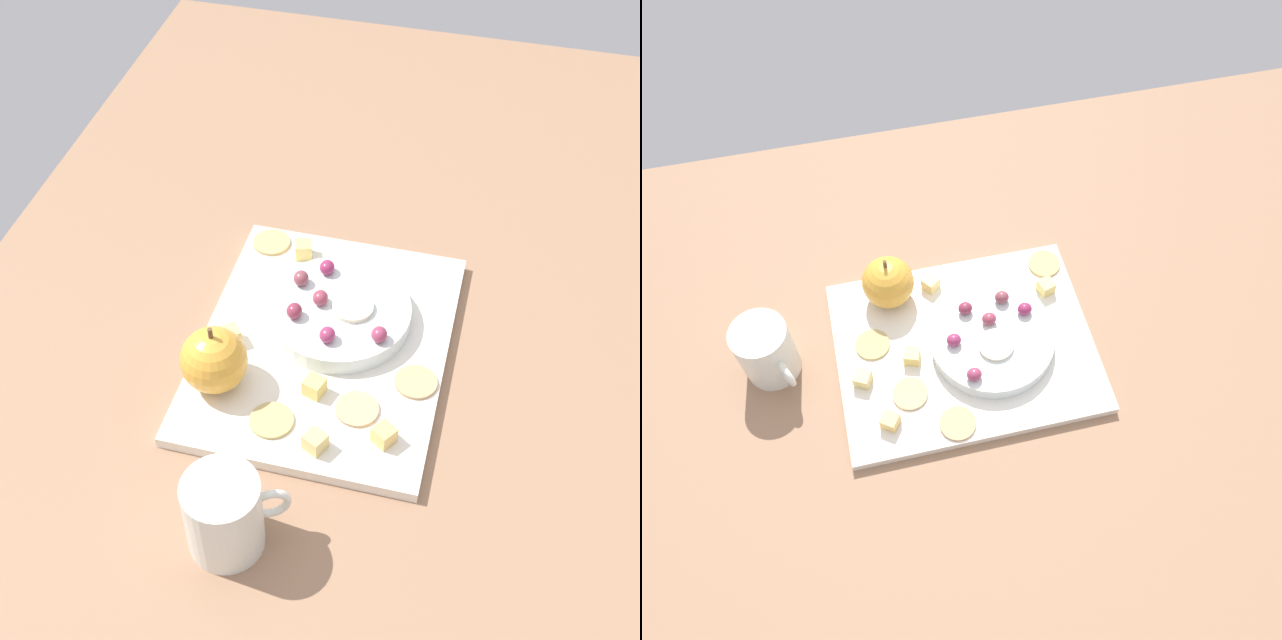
{
  "view_description": "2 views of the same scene",
  "coord_description": "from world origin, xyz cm",
  "views": [
    {
      "loc": [
        -68.52,
        -15.17,
        81.03
      ],
      "look_at": [
        -3.15,
        1.39,
        8.99
      ],
      "focal_mm": 49.7,
      "sensor_mm": 36.0,
      "label": 1
    },
    {
      "loc": [
        -13.62,
        -40.91,
        83.15
      ],
      "look_at": [
        -3.78,
        1.97,
        10.59
      ],
      "focal_mm": 36.22,
      "sensor_mm": 36.0,
      "label": 2
    }
  ],
  "objects": [
    {
      "name": "grape_3",
      "position": [
        5.09,
        2.6,
        9.21
      ],
      "size": [
        1.98,
        1.78,
        1.67
      ],
      "primitive_type": "ellipsoid",
      "color": "#8D2650",
      "rests_on": "serving_dish"
    },
    {
      "name": "grape_4",
      "position": [
        -2.75,
        4.46,
        9.28
      ],
      "size": [
        1.98,
        1.78,
        1.79
      ],
      "primitive_type": "ellipsoid",
      "color": "maroon",
      "rests_on": "serving_dish"
    },
    {
      "name": "cheese_cube_2",
      "position": [
        -15.46,
        -8.47,
        7.15
      ],
      "size": [
        2.83,
        2.83,
        2.03
      ],
      "primitive_type": "cube",
      "rotation": [
        0.0,
        0.0,
        0.97
      ],
      "color": "#F4C367",
      "rests_on": "platter"
    },
    {
      "name": "cheese_cube_1",
      "position": [
        9.58,
        6.73,
        7.15
      ],
      "size": [
        2.54,
        2.54,
        2.03
      ],
      "primitive_type": "cube",
      "rotation": [
        0.0,
        0.0,
        0.3
      ],
      "color": "#E8CA6B",
      "rests_on": "platter"
    },
    {
      "name": "cracker_0",
      "position": [
        10.75,
        11.2,
        6.34
      ],
      "size": [
        4.67,
        4.67,
        0.4
      ],
      "primitive_type": "cylinder",
      "color": "tan",
      "rests_on": "platter"
    },
    {
      "name": "cheese_cube_0",
      "position": [
        -17.98,
        -1.86,
        7.15
      ],
      "size": [
        2.74,
        2.74,
        2.03
      ],
      "primitive_type": "cube",
      "rotation": [
        0.0,
        0.0,
        1.09
      ],
      "color": "#E3C872",
      "rests_on": "platter"
    },
    {
      "name": "cracker_3",
      "position": [
        -15.95,
        3.37,
        6.34
      ],
      "size": [
        4.67,
        4.67,
        0.4
      ],
      "primitive_type": "cylinder",
      "color": "tan",
      "rests_on": "platter"
    },
    {
      "name": "cracker_2",
      "position": [
        -7.15,
        -10.38,
        6.34
      ],
      "size": [
        4.67,
        4.67,
        0.4
      ],
      "primitive_type": "cylinder",
      "color": "tan",
      "rests_on": "platter"
    },
    {
      "name": "table",
      "position": [
        0.0,
        0.0,
        2.36
      ],
      "size": [
        141.87,
        91.46,
        4.71
      ],
      "primitive_type": "cube",
      "color": "#916B4F",
      "rests_on": "ground"
    },
    {
      "name": "grape_0",
      "position": [
        0.29,
        2.14,
        9.23
      ],
      "size": [
        1.98,
        1.78,
        1.71
      ],
      "primitive_type": "ellipsoid",
      "color": "#91374A",
      "rests_on": "serving_dish"
    },
    {
      "name": "cheese_cube_3",
      "position": [
        -6.31,
        10.99,
        7.15
      ],
      "size": [
        2.87,
        2.87,
        2.03
      ],
      "primitive_type": "cube",
      "rotation": [
        0.0,
        0.0,
        0.69
      ],
      "color": "#EFCC73",
      "rests_on": "platter"
    },
    {
      "name": "apple_whole",
      "position": [
        -12.26,
        10.68,
        9.78
      ],
      "size": [
        7.28,
        7.28,
        7.28
      ],
      "primitive_type": "sphere",
      "color": "gold",
      "rests_on": "platter"
    },
    {
      "name": "grape_2",
      "position": [
        -5.33,
        -0.26,
        9.24
      ],
      "size": [
        1.98,
        1.78,
        1.72
      ],
      "primitive_type": "ellipsoid",
      "color": "#912F57",
      "rests_on": "serving_dish"
    },
    {
      "name": "cup",
      "position": [
        -29.46,
        3.76,
        9.35
      ],
      "size": [
        7.33,
        9.96,
        9.27
      ],
      "color": "silver",
      "rests_on": "table"
    },
    {
      "name": "grape_5",
      "position": [
        2.53,
        5.1,
        9.27
      ],
      "size": [
        1.98,
        1.78,
        1.77
      ],
      "primitive_type": "ellipsoid",
      "color": "brown",
      "rests_on": "serving_dish"
    },
    {
      "name": "platter",
      "position": [
        -3.7,
        0.7,
        5.43
      ],
      "size": [
        34.7,
        27.46,
        1.42
      ],
      "primitive_type": "cube",
      "color": "white",
      "rests_on": "table"
    },
    {
      "name": "apple_slice_0",
      "position": [
        0.06,
        -1.67,
        8.68
      ],
      "size": [
        4.72,
        4.72,
        0.6
      ],
      "primitive_type": "cylinder",
      "color": "beige",
      "rests_on": "serving_dish"
    },
    {
      "name": "cracker_1",
      "position": [
        -12.3,
        -4.97,
        6.34
      ],
      "size": [
        4.67,
        4.67,
        0.4
      ],
      "primitive_type": "cylinder",
      "color": "tan",
      "rests_on": "platter"
    },
    {
      "name": "serving_dish",
      "position": [
        0.09,
        -0.43,
        7.26
      ],
      "size": [
        16.73,
        16.73,
        2.24
      ],
      "primitive_type": "cylinder",
      "color": "silver",
      "rests_on": "platter"
    },
    {
      "name": "apple_stem",
      "position": [
        -12.26,
        10.68,
        14.02
      ],
      "size": [
        0.5,
        0.5,
        1.2
      ],
      "primitive_type": "cylinder",
      "color": "brown",
      "rests_on": "apple_whole"
    },
    {
      "name": "grape_1",
      "position": [
        -3.88,
        -5.49,
        9.24
      ],
      "size": [
        1.98,
        1.78,
        1.73
      ],
      "primitive_type": "ellipsoid",
      "color": "#943655",
      "rests_on": "serving_dish"
    },
    {
      "name": "cheese_cube_4",
      "position": [
        -11.08,
        0.11,
        7.15
      ],
      "size": [
        2.57,
        2.57,
        2.03
      ],
      "primitive_type": "cube",
      "rotation": [
        0.0,
        0.0,
        1.25
      ],
      "color": "#F0CF67",
      "rests_on": "platter"
    }
  ]
}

